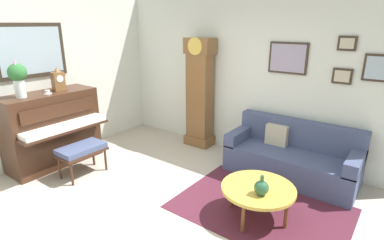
{
  "coord_description": "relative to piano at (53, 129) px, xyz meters",
  "views": [
    {
      "loc": [
        2.4,
        -2.34,
        2.27
      ],
      "look_at": [
        -0.12,
        1.03,
        0.91
      ],
      "focal_mm": 28.25,
      "sensor_mm": 36.0,
      "label": 1
    }
  ],
  "objects": [
    {
      "name": "mantel_clock",
      "position": [
        0.0,
        0.21,
        0.77
      ],
      "size": [
        0.13,
        0.18,
        0.38
      ],
      "color": "brown",
      "rests_on": "piano"
    },
    {
      "name": "couch",
      "position": [
        3.32,
        1.93,
        -0.3
      ],
      "size": [
        1.9,
        0.8,
        0.84
      ],
      "color": "#424C70",
      "rests_on": "ground_plane"
    },
    {
      "name": "teacup",
      "position": [
        0.08,
        -0.04,
        0.62
      ],
      "size": [
        0.12,
        0.12,
        0.06
      ],
      "color": "white",
      "rests_on": "piano"
    },
    {
      "name": "piano_bench",
      "position": [
        0.72,
        0.03,
        -0.21
      ],
      "size": [
        0.42,
        0.7,
        0.48
      ],
      "color": "#3D2316",
      "rests_on": "ground_plane"
    },
    {
      "name": "piano",
      "position": [
        0.0,
        0.0,
        0.0
      ],
      "size": [
        0.87,
        1.44,
        1.22
      ],
      "color": "#3D2316",
      "rests_on": "ground_plane"
    },
    {
      "name": "green_jug",
      "position": [
        3.45,
        0.51,
        -0.12
      ],
      "size": [
        0.17,
        0.17,
        0.24
      ],
      "color": "#234C33",
      "rests_on": "coffee_table"
    },
    {
      "name": "wall_left",
      "position": [
        -0.37,
        -0.03,
        0.8
      ],
      "size": [
        0.13,
        4.9,
        2.8
      ],
      "color": "silver",
      "rests_on": "ground_plane"
    },
    {
      "name": "wall_back",
      "position": [
        2.25,
        2.37,
        0.79
      ],
      "size": [
        5.3,
        0.13,
        2.8
      ],
      "color": "silver",
      "rests_on": "ground_plane"
    },
    {
      "name": "coffee_table",
      "position": [
        3.36,
        0.65,
        -0.24
      ],
      "size": [
        0.88,
        0.88,
        0.41
      ],
      "color": "gold",
      "rests_on": "ground_plane"
    },
    {
      "name": "flower_vase",
      "position": [
        0.0,
        -0.39,
        0.92
      ],
      "size": [
        0.26,
        0.26,
        0.58
      ],
      "color": "silver",
      "rests_on": "piano"
    },
    {
      "name": "grandfather_clock",
      "position": [
        1.45,
        2.12,
        0.35
      ],
      "size": [
        0.52,
        0.34,
        2.03
      ],
      "color": "brown",
      "rests_on": "ground_plane"
    },
    {
      "name": "ground_plane",
      "position": [
        2.23,
        -0.03,
        -0.66
      ],
      "size": [
        6.4,
        6.0,
        0.1
      ],
      "primitive_type": "cube",
      "color": "#B2A899"
    },
    {
      "name": "area_rug",
      "position": [
        3.33,
        0.83,
        -0.61
      ],
      "size": [
        2.1,
        1.5,
        0.01
      ],
      "primitive_type": "cube",
      "color": "#4C1E2D",
      "rests_on": "ground_plane"
    }
  ]
}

